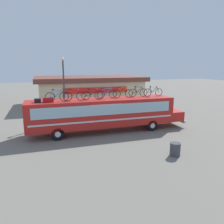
# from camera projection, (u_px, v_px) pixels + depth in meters

# --- Properties ---
(ground_plane) EXTENTS (120.00, 120.00, 0.00)m
(ground_plane) POSITION_uv_depth(u_px,v_px,m) (102.00, 132.00, 18.32)
(ground_plane) COLOR slate
(bus) EXTENTS (13.26, 2.47, 2.75)m
(bus) POSITION_uv_depth(u_px,v_px,m) (105.00, 112.00, 18.06)
(bus) COLOR red
(bus) RESTS_ON ground
(luggage_bag_1) EXTENTS (0.46, 0.42, 0.28)m
(luggage_bag_1) POSITION_uv_depth(u_px,v_px,m) (38.00, 101.00, 16.01)
(luggage_bag_1) COLOR black
(luggage_bag_1) RESTS_ON bus
(luggage_bag_2) EXTENTS (0.75, 0.50, 0.34)m
(luggage_bag_2) POSITION_uv_depth(u_px,v_px,m) (48.00, 100.00, 16.23)
(luggage_bag_2) COLOR maroon
(luggage_bag_2) RESTS_ON bus
(rooftop_bicycle_1) EXTENTS (1.74, 0.44, 0.94)m
(rooftop_bicycle_1) POSITION_uv_depth(u_px,v_px,m) (57.00, 96.00, 16.37)
(rooftop_bicycle_1) COLOR black
(rooftop_bicycle_1) RESTS_ON bus
(rooftop_bicycle_2) EXTENTS (1.72, 0.44, 0.93)m
(rooftop_bicycle_2) POSITION_uv_depth(u_px,v_px,m) (74.00, 96.00, 16.68)
(rooftop_bicycle_2) COLOR black
(rooftop_bicycle_2) RESTS_ON bus
(rooftop_bicycle_3) EXTENTS (1.72, 0.44, 0.91)m
(rooftop_bicycle_3) POSITION_uv_depth(u_px,v_px,m) (92.00, 95.00, 17.26)
(rooftop_bicycle_3) COLOR black
(rooftop_bicycle_3) RESTS_ON bus
(rooftop_bicycle_4) EXTENTS (1.71, 0.44, 0.88)m
(rooftop_bicycle_4) POSITION_uv_depth(u_px,v_px,m) (107.00, 94.00, 18.01)
(rooftop_bicycle_4) COLOR black
(rooftop_bicycle_4) RESTS_ON bus
(rooftop_bicycle_5) EXTENTS (1.76, 0.44, 0.91)m
(rooftop_bicycle_5) POSITION_uv_depth(u_px,v_px,m) (123.00, 93.00, 18.30)
(rooftop_bicycle_5) COLOR black
(rooftop_bicycle_5) RESTS_ON bus
(rooftop_bicycle_6) EXTENTS (1.72, 0.44, 0.94)m
(rooftop_bicycle_6) POSITION_uv_depth(u_px,v_px,m) (138.00, 92.00, 18.85)
(rooftop_bicycle_6) COLOR black
(rooftop_bicycle_6) RESTS_ON bus
(rooftop_bicycle_7) EXTENTS (1.79, 0.44, 0.93)m
(rooftop_bicycle_7) POSITION_uv_depth(u_px,v_px,m) (153.00, 92.00, 19.02)
(rooftop_bicycle_7) COLOR black
(rooftop_bicycle_7) RESTS_ON bus
(roadside_building) EXTENTS (14.77, 9.20, 3.87)m
(roadside_building) POSITION_uv_depth(u_px,v_px,m) (89.00, 90.00, 31.64)
(roadside_building) COLOR beige
(roadside_building) RESTS_ON ground
(trash_bin) EXTENTS (0.62, 0.62, 0.81)m
(trash_bin) POSITION_uv_depth(u_px,v_px,m) (175.00, 149.00, 13.34)
(trash_bin) COLOR #3F3F47
(trash_bin) RESTS_ON ground
(street_lamp) EXTENTS (0.30, 0.30, 6.13)m
(street_lamp) POSITION_uv_depth(u_px,v_px,m) (64.00, 86.00, 21.08)
(street_lamp) COLOR #38383D
(street_lamp) RESTS_ON ground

